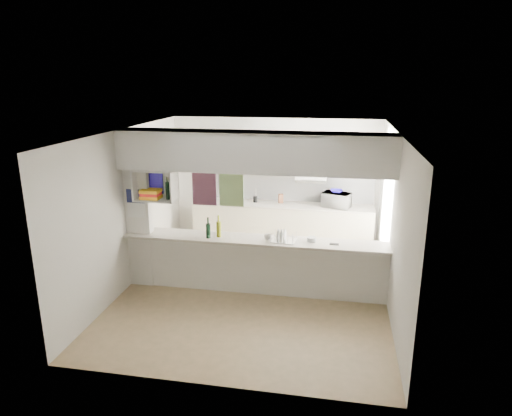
% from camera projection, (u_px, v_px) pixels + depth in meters
% --- Properties ---
extents(floor, '(4.80, 4.80, 0.00)m').
position_uv_depth(floor, '(254.00, 292.00, 7.45)').
color(floor, '#8E7952').
rests_on(floor, ground).
extents(ceiling, '(4.80, 4.80, 0.00)m').
position_uv_depth(ceiling, '(253.00, 132.00, 6.73)').
color(ceiling, white).
rests_on(ceiling, wall_back).
extents(wall_back, '(4.20, 0.00, 4.20)m').
position_uv_depth(wall_back, '(275.00, 182.00, 9.36)').
color(wall_back, silver).
rests_on(wall_back, floor).
extents(wall_left, '(0.00, 4.80, 4.80)m').
position_uv_depth(wall_left, '(127.00, 209.00, 7.45)').
color(wall_left, silver).
rests_on(wall_left, floor).
extents(wall_right, '(0.00, 4.80, 4.80)m').
position_uv_depth(wall_right, '(393.00, 223.00, 6.73)').
color(wall_right, silver).
rests_on(wall_right, floor).
extents(servery_partition, '(4.20, 0.50, 2.60)m').
position_uv_depth(servery_partition, '(242.00, 193.00, 7.02)').
color(servery_partition, silver).
rests_on(servery_partition, floor).
extents(cubby_shelf, '(0.65, 0.35, 0.50)m').
position_uv_depth(cubby_shelf, '(155.00, 187.00, 7.19)').
color(cubby_shelf, white).
rests_on(cubby_shelf, bulkhead).
extents(kitchen_run, '(3.60, 0.63, 2.24)m').
position_uv_depth(kitchen_run, '(281.00, 208.00, 9.22)').
color(kitchen_run, beige).
rests_on(kitchen_run, floor).
extents(microwave, '(0.61, 0.51, 0.29)m').
position_uv_depth(microwave, '(337.00, 200.00, 8.90)').
color(microwave, white).
rests_on(microwave, bench_top).
extents(bowl, '(0.24, 0.24, 0.06)m').
position_uv_depth(bowl, '(336.00, 191.00, 8.85)').
color(bowl, '#150C8A').
rests_on(bowl, microwave).
extents(dish_rack, '(0.39, 0.31, 0.20)m').
position_uv_depth(dish_rack, '(284.00, 236.00, 7.07)').
color(dish_rack, silver).
rests_on(dish_rack, breakfast_bar).
extents(cup, '(0.12, 0.12, 0.09)m').
position_uv_depth(cup, '(267.00, 237.00, 7.11)').
color(cup, white).
rests_on(cup, dish_rack).
extents(wine_bottles, '(0.22, 0.15, 0.36)m').
position_uv_depth(wine_bottles, '(214.00, 229.00, 7.22)').
color(wine_bottles, black).
rests_on(wine_bottles, breakfast_bar).
extents(plastic_tubs, '(0.49, 0.18, 0.07)m').
position_uv_depth(plastic_tubs, '(313.00, 240.00, 7.06)').
color(plastic_tubs, silver).
rests_on(plastic_tubs, breakfast_bar).
extents(utensil_jar, '(0.09, 0.09, 0.13)m').
position_uv_depth(utensil_jar, '(255.00, 199.00, 9.28)').
color(utensil_jar, black).
rests_on(utensil_jar, bench_top).
extents(knife_block, '(0.11, 0.10, 0.18)m').
position_uv_depth(knife_block, '(281.00, 199.00, 9.21)').
color(knife_block, brown).
rests_on(knife_block, bench_top).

